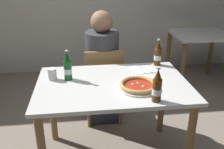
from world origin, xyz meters
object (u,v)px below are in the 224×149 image
object	(u,v)px
dining_table_background	(200,44)
beer_bottle_center	(157,87)
diner_seated	(102,71)
dining_table_main	(113,96)
napkin_with_cutlery	(143,70)
paper_cup	(52,74)
chair_behind_table	(103,81)
beer_bottle_right	(158,54)
pizza_margherita_near	(138,86)
beer_bottle_left	(68,67)

from	to	relation	value
dining_table_background	beer_bottle_center	size ratio (longest dim) A/B	3.24
diner_seated	dining_table_main	bearing A→B (deg)	-87.66
napkin_with_cutlery	dining_table_main	bearing A→B (deg)	-142.14
napkin_with_cutlery	paper_cup	bearing A→B (deg)	-171.98
chair_behind_table	dining_table_background	xyz separation A→B (m)	(1.43, 0.82, 0.11)
beer_bottle_right	paper_cup	size ratio (longest dim) A/B	2.60
beer_bottle_center	beer_bottle_right	xyz separation A→B (m)	(0.20, 0.67, 0.00)
dining_table_background	pizza_margherita_near	bearing A→B (deg)	-128.45
chair_behind_table	beer_bottle_left	xyz separation A→B (m)	(-0.33, -0.50, 0.37)
dining_table_main	paper_cup	size ratio (longest dim) A/B	12.63
pizza_margherita_near	beer_bottle_center	size ratio (longest dim) A/B	1.26
dining_table_main	beer_bottle_right	distance (m)	0.61
dining_table_main	pizza_margherita_near	distance (m)	0.25
beer_bottle_right	napkin_with_cutlery	xyz separation A→B (m)	(-0.16, -0.11, -0.10)
chair_behind_table	diner_seated	size ratio (longest dim) A/B	0.70
dining_table_main	dining_table_background	xyz separation A→B (m)	(1.41, 1.43, -0.04)
chair_behind_table	pizza_margherita_near	bearing A→B (deg)	103.82
pizza_margherita_near	diner_seated	bearing A→B (deg)	104.90
diner_seated	beer_bottle_right	xyz separation A→B (m)	(0.49, -0.32, 0.27)
dining_table_background	beer_bottle_center	xyz separation A→B (m)	(-1.15, -1.75, 0.26)
dining_table_background	pizza_margherita_near	world-z (taller)	pizza_margherita_near
beer_bottle_left	paper_cup	xyz separation A→B (m)	(-0.13, 0.01, -0.06)
napkin_with_cutlery	dining_table_background	bearing A→B (deg)	47.21
diner_seated	beer_bottle_center	world-z (taller)	diner_seated
diner_seated	beer_bottle_center	bearing A→B (deg)	-73.81
beer_bottle_center	paper_cup	size ratio (longest dim) A/B	2.60
beer_bottle_center	paper_cup	distance (m)	0.86
chair_behind_table	pizza_margherita_near	world-z (taller)	chair_behind_table
dining_table_main	diner_seated	world-z (taller)	diner_seated
paper_cup	beer_bottle_center	bearing A→B (deg)	-31.32
diner_seated	paper_cup	xyz separation A→B (m)	(-0.45, -0.53, 0.21)
paper_cup	pizza_margherita_near	bearing A→B (deg)	-20.19
beer_bottle_left	beer_bottle_right	bearing A→B (deg)	15.88
napkin_with_cutlery	beer_bottle_center	bearing A→B (deg)	-94.47
chair_behind_table	diner_seated	distance (m)	0.11
dining_table_background	paper_cup	world-z (taller)	paper_cup
dining_table_background	napkin_with_cutlery	xyz separation A→B (m)	(-1.11, -1.19, 0.16)
beer_bottle_center	napkin_with_cutlery	size ratio (longest dim) A/B	1.16
beer_bottle_right	napkin_with_cutlery	world-z (taller)	beer_bottle_right
dining_table_main	napkin_with_cutlery	world-z (taller)	napkin_with_cutlery
beer_bottle_right	diner_seated	bearing A→B (deg)	146.82
beer_bottle_center	napkin_with_cutlery	xyz separation A→B (m)	(0.04, 0.56, -0.10)
dining_table_background	napkin_with_cutlery	distance (m)	1.64
beer_bottle_right	dining_table_background	bearing A→B (deg)	48.91
pizza_margherita_near	napkin_with_cutlery	distance (m)	0.37
chair_behind_table	beer_bottle_left	distance (m)	0.70
diner_seated	pizza_margherita_near	xyz separation A→B (m)	(0.21, -0.78, 0.19)
chair_behind_table	diner_seated	bearing A→B (deg)	-89.25
beer_bottle_right	napkin_with_cutlery	distance (m)	0.22
dining_table_background	diner_seated	bearing A→B (deg)	-151.79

